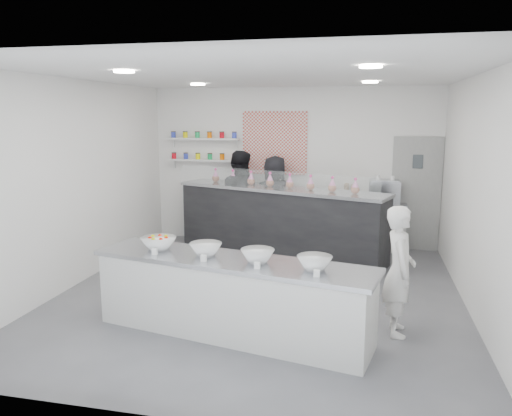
{
  "coord_description": "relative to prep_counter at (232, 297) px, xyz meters",
  "views": [
    {
      "loc": [
        1.4,
        -6.51,
        2.49
      ],
      "look_at": [
        -0.14,
        0.4,
        1.16
      ],
      "focal_mm": 35.0,
      "sensor_mm": 36.0,
      "label": 1
    }
  ],
  "objects": [
    {
      "name": "cookie_bags",
      "position": [
        -0.05,
        3.43,
        0.9
      ],
      "size": [
        2.83,
        1.09,
        0.26
      ],
      "primitive_type": null,
      "rotation": [
        0.0,
        0.0,
        -0.33
      ],
      "color": "pink",
      "rests_on": "back_bar"
    },
    {
      "name": "preserve_jars",
      "position": [
        -1.71,
        4.19,
        1.43
      ],
      "size": [
        1.45,
        0.1,
        0.56
      ],
      "primitive_type": null,
      "color": "red",
      "rests_on": "jar_shelf_lower"
    },
    {
      "name": "woman_prep",
      "position": [
        1.85,
        0.45,
        0.3
      ],
      "size": [
        0.39,
        0.57,
        1.5
      ],
      "primitive_type": "imported",
      "rotation": [
        0.0,
        0.0,
        1.64
      ],
      "color": "white",
      "rests_on": "floor"
    },
    {
      "name": "back_wall",
      "position": [
        0.04,
        4.31,
        1.05
      ],
      "size": [
        5.5,
        0.0,
        5.5
      ],
      "primitive_type": "plane",
      "rotation": [
        1.57,
        0.0,
        0.0
      ],
      "color": "white",
      "rests_on": "floor"
    },
    {
      "name": "espresso_ledge",
      "position": [
        1.59,
        4.09,
        -0.01
      ],
      "size": [
        1.19,
        0.38,
        0.88
      ],
      "primitive_type": "cube",
      "color": "silver",
      "rests_on": "floor"
    },
    {
      "name": "back_door",
      "position": [
        2.34,
        4.28,
        0.6
      ],
      "size": [
        0.88,
        0.04,
        2.1
      ],
      "primitive_type": "cube",
      "color": "gray",
      "rests_on": "floor"
    },
    {
      "name": "right_wall",
      "position": [
        2.79,
        1.31,
        1.05
      ],
      "size": [
        0.0,
        6.0,
        6.0
      ],
      "primitive_type": "plane",
      "rotation": [
        1.57,
        0.0,
        -1.57
      ],
      "color": "white",
      "rests_on": "floor"
    },
    {
      "name": "left_wall",
      "position": [
        -2.71,
        1.31,
        1.05
      ],
      "size": [
        0.0,
        6.0,
        6.0
      ],
      "primitive_type": "plane",
      "rotation": [
        1.57,
        0.0,
        1.57
      ],
      "color": "white",
      "rests_on": "floor"
    },
    {
      "name": "floor",
      "position": [
        0.04,
        1.31,
        -0.45
      ],
      "size": [
        6.0,
        6.0,
        0.0
      ],
      "primitive_type": "plane",
      "color": "#515156",
      "rests_on": "ground"
    },
    {
      "name": "pattern_panel",
      "position": [
        -0.31,
        4.28,
        1.5
      ],
      "size": [
        1.25,
        0.03,
        1.2
      ],
      "primitive_type": "cube",
      "color": "#BE3A2D",
      "rests_on": "back_wall"
    },
    {
      "name": "espresso_machine",
      "position": [
        1.78,
        4.09,
        0.65
      ],
      "size": [
        0.55,
        0.38,
        0.42
      ],
      "primitive_type": "cube",
      "color": "#93969E",
      "rests_on": "espresso_ledge"
    },
    {
      "name": "ceiling",
      "position": [
        0.04,
        1.31,
        2.55
      ],
      "size": [
        6.0,
        6.0,
        0.0
      ],
      "primitive_type": "plane",
      "rotation": [
        3.14,
        0.0,
        0.0
      ],
      "color": "white",
      "rests_on": "floor"
    },
    {
      "name": "label_cards",
      "position": [
        0.1,
        -0.5,
        0.48
      ],
      "size": [
        2.01,
        0.04,
        0.07
      ],
      "primitive_type": null,
      "color": "white",
      "rests_on": "prep_counter"
    },
    {
      "name": "downlight_2",
      "position": [
        -1.36,
        2.91,
        2.53
      ],
      "size": [
        0.24,
        0.24,
        0.02
      ],
      "primitive_type": "cylinder",
      "color": "white",
      "rests_on": "ceiling"
    },
    {
      "name": "cup_stacks",
      "position": [
        1.15,
        4.09,
        0.6
      ],
      "size": [
        0.24,
        0.24,
        0.33
      ],
      "primitive_type": null,
      "color": "tan",
      "rests_on": "espresso_ledge"
    },
    {
      "name": "sneeze_guard",
      "position": [
        -0.16,
        3.11,
        0.94
      ],
      "size": [
        3.67,
        1.28,
        0.33
      ],
      "primitive_type": "cube",
      "rotation": [
        0.0,
        0.0,
        -0.33
      ],
      "color": "white",
      "rests_on": "back_bar"
    },
    {
      "name": "prep_counter",
      "position": [
        0.0,
        0.0,
        0.0
      ],
      "size": [
        3.37,
        1.39,
        0.9
      ],
      "primitive_type": "cube",
      "rotation": [
        0.0,
        0.0,
        -0.2
      ],
      "color": "silver",
      "rests_on": "floor"
    },
    {
      "name": "jar_shelf_lower",
      "position": [
        -1.71,
        4.21,
        1.15
      ],
      "size": [
        1.45,
        0.22,
        0.04
      ],
      "primitive_type": "cube",
      "color": "silver",
      "rests_on": "back_wall"
    },
    {
      "name": "back_bar",
      "position": [
        -0.05,
        3.43,
        0.16
      ],
      "size": [
        3.95,
        1.96,
        1.22
      ],
      "primitive_type": "cube",
      "rotation": [
        0.0,
        0.0,
        -0.33
      ],
      "color": "black",
      "rests_on": "floor"
    },
    {
      "name": "staff_right",
      "position": [
        -0.23,
        3.91,
        0.42
      ],
      "size": [
        0.95,
        0.72,
        1.74
      ],
      "primitive_type": "imported",
      "rotation": [
        0.0,
        0.0,
        3.36
      ],
      "color": "black",
      "rests_on": "floor"
    },
    {
      "name": "downlight_1",
      "position": [
        1.44,
        0.31,
        2.53
      ],
      "size": [
        0.24,
        0.24,
        0.02
      ],
      "primitive_type": "cylinder",
      "color": "white",
      "rests_on": "ceiling"
    },
    {
      "name": "jar_shelf_upper",
      "position": [
        -1.71,
        4.21,
        1.57
      ],
      "size": [
        1.45,
        0.22,
        0.04
      ],
      "primitive_type": "cube",
      "color": "silver",
      "rests_on": "back_wall"
    },
    {
      "name": "downlight_0",
      "position": [
        -1.36,
        0.31,
        2.53
      ],
      "size": [
        0.24,
        0.24,
        0.02
      ],
      "primitive_type": "cylinder",
      "color": "white",
      "rests_on": "ceiling"
    },
    {
      "name": "staff_left",
      "position": [
        -0.92,
        3.91,
        0.46
      ],
      "size": [
        0.94,
        0.76,
        1.82
      ],
      "primitive_type": "imported",
      "rotation": [
        0.0,
        0.0,
        3.06
      ],
      "color": "black",
      "rests_on": "floor"
    },
    {
      "name": "prep_bowls",
      "position": [
        0.0,
        0.0,
        0.52
      ],
      "size": [
        2.37,
        0.93,
        0.15
      ],
      "primitive_type": null,
      "rotation": [
        0.0,
        0.0,
        -0.2
      ],
      "color": "white",
      "rests_on": "prep_counter"
    },
    {
      "name": "downlight_3",
      "position": [
        1.44,
        2.91,
        2.53
      ],
      "size": [
        0.24,
        0.24,
        0.02
      ],
      "primitive_type": "cylinder",
      "color": "white",
      "rests_on": "ceiling"
    }
  ]
}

